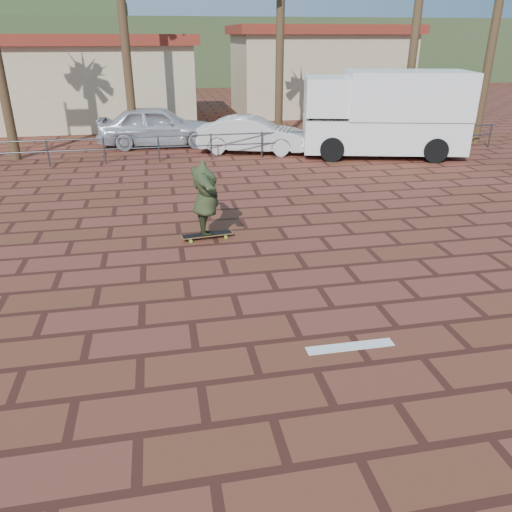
# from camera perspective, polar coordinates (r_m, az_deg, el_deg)

# --- Properties ---
(ground) EXTENTS (120.00, 120.00, 0.00)m
(ground) POSITION_cam_1_polar(r_m,az_deg,el_deg) (8.78, 3.62, -6.46)
(ground) COLOR brown
(ground) RESTS_ON ground
(paint_stripe) EXTENTS (1.40, 0.22, 0.01)m
(paint_stripe) POSITION_cam_1_polar(r_m,az_deg,el_deg) (8.02, 10.72, -10.12)
(paint_stripe) COLOR white
(paint_stripe) RESTS_ON ground
(guardrail) EXTENTS (24.06, 0.06, 1.00)m
(guardrail) POSITION_cam_1_polar(r_m,az_deg,el_deg) (19.78, -5.16, 12.85)
(guardrail) COLOR #47494F
(guardrail) RESTS_ON ground
(building_west) EXTENTS (12.60, 7.60, 4.50)m
(building_west) POSITION_cam_1_polar(r_m,az_deg,el_deg) (29.67, -19.78, 18.42)
(building_west) COLOR beige
(building_west) RESTS_ON ground
(building_east) EXTENTS (10.60, 6.60, 5.00)m
(building_east) POSITION_cam_1_polar(r_m,az_deg,el_deg) (32.93, 7.14, 20.41)
(building_east) COLOR beige
(building_east) RESTS_ON ground
(hill_front) EXTENTS (70.00, 18.00, 6.00)m
(hill_front) POSITION_cam_1_polar(r_m,az_deg,el_deg) (57.37, -9.71, 22.14)
(hill_front) COLOR #384C28
(hill_front) RESTS_ON ground
(longboard) EXTENTS (1.25, 0.41, 0.12)m
(longboard) POSITION_cam_1_polar(r_m,az_deg,el_deg) (11.90, -5.59, 2.42)
(longboard) COLOR olive
(longboard) RESTS_ON ground
(skateboarder) EXTENTS (0.83, 2.23, 1.77)m
(skateboarder) POSITION_cam_1_polar(r_m,az_deg,el_deg) (11.60, -5.77, 6.58)
(skateboarder) COLOR #313C20
(skateboarder) RESTS_ON longboard
(campervan) EXTENTS (6.63, 3.98, 3.21)m
(campervan) POSITION_cam_1_polar(r_m,az_deg,el_deg) (20.95, 14.55, 15.64)
(campervan) COLOR white
(campervan) RESTS_ON ground
(car_silver) EXTENTS (5.15, 2.33, 1.72)m
(car_silver) POSITION_cam_1_polar(r_m,az_deg,el_deg) (22.64, -11.18, 14.37)
(car_silver) COLOR #B4B5BB
(car_silver) RESTS_ON ground
(car_white) EXTENTS (4.65, 2.80, 1.45)m
(car_white) POSITION_cam_1_polar(r_m,az_deg,el_deg) (21.00, -0.46, 13.71)
(car_white) COLOR silver
(car_white) RESTS_ON ground
(street_sign) EXTENTS (0.52, 0.15, 2.56)m
(street_sign) POSITION_cam_1_polar(r_m,az_deg,el_deg) (22.04, 23.00, 15.20)
(street_sign) COLOR gray
(street_sign) RESTS_ON ground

